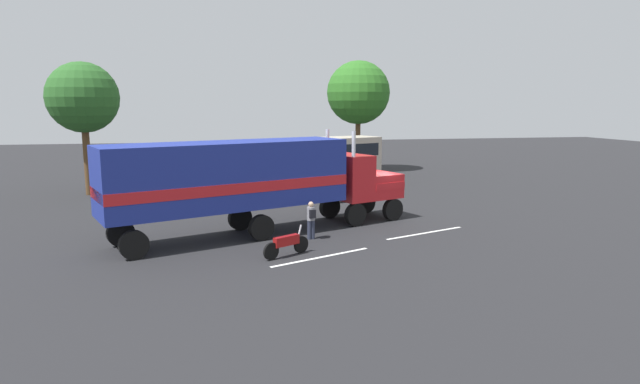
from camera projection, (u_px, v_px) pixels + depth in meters
The scene contains 10 objects.
ground_plane at pixel (370, 218), 26.59m from camera, with size 120.00×120.00×0.00m, color #232326.
lane_stripe_near at pixel (425, 233), 23.52m from camera, with size 4.40×0.16×0.01m, color silver.
lane_stripe_mid at pixel (321, 257), 19.76m from camera, with size 4.40×0.16×0.01m, color silver.
semi_truck at pixel (252, 178), 22.88m from camera, with size 14.10×7.43×4.50m.
person_bystander at pixel (311, 219), 22.34m from camera, with size 0.34×0.47×1.63m.
parked_bus at pixel (309, 158), 36.71m from camera, with size 11.17×6.37×3.40m.
parked_car at pixel (168, 174), 37.69m from camera, with size 4.63×4.01×1.57m.
motorcycle at pixel (287, 244), 19.84m from camera, with size 1.87×1.16×1.12m.
tree_left at pixel (83, 98), 32.72m from camera, with size 4.41×4.41×8.37m.
tree_center at pixel (358, 93), 45.13m from camera, with size 5.42×5.42×9.49m.
Camera 1 is at (-7.81, -24.95, 5.64)m, focal length 29.45 mm.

